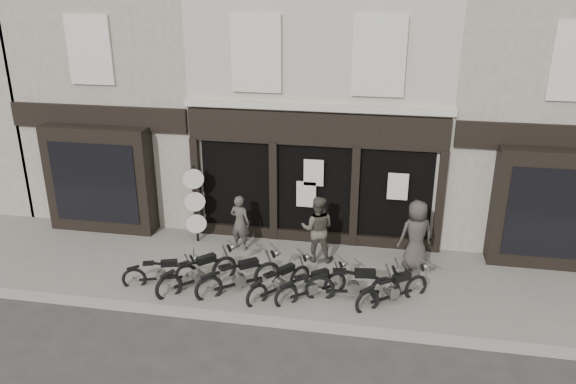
% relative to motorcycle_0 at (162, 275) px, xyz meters
% --- Properties ---
extents(ground_plane, '(90.00, 90.00, 0.00)m').
position_rel_motorcycle_0_xyz_m(ground_plane, '(3.37, 0.18, -0.36)').
color(ground_plane, '#2D2B28').
rests_on(ground_plane, ground).
extents(pavement, '(30.00, 4.20, 0.12)m').
position_rel_motorcycle_0_xyz_m(pavement, '(3.37, 1.08, -0.30)').
color(pavement, '#645F58').
rests_on(pavement, ground_plane).
extents(kerb, '(30.00, 0.25, 0.13)m').
position_rel_motorcycle_0_xyz_m(kerb, '(3.37, -1.07, -0.30)').
color(kerb, gray).
rests_on(kerb, ground_plane).
extents(central_building, '(7.30, 6.22, 8.34)m').
position_rel_motorcycle_0_xyz_m(central_building, '(3.37, 6.13, 3.72)').
color(central_building, '#AEA495').
rests_on(central_building, ground).
extents(neighbour_left, '(5.60, 6.73, 8.34)m').
position_rel_motorcycle_0_xyz_m(neighbour_left, '(-2.98, 6.08, 3.68)').
color(neighbour_left, '#A09787').
rests_on(neighbour_left, ground).
extents(neighbour_right, '(5.60, 6.73, 8.34)m').
position_rel_motorcycle_0_xyz_m(neighbour_right, '(9.72, 6.08, 3.68)').
color(neighbour_right, '#A09787').
rests_on(neighbour_right, ground).
extents(motorcycle_0, '(1.82, 0.88, 0.91)m').
position_rel_motorcycle_0_xyz_m(motorcycle_0, '(0.00, 0.00, 0.00)').
color(motorcycle_0, black).
rests_on(motorcycle_0, ground).
extents(motorcycle_1, '(1.71, 1.79, 1.07)m').
position_rel_motorcycle_0_xyz_m(motorcycle_1, '(0.94, 0.04, 0.06)').
color(motorcycle_1, black).
rests_on(motorcycle_1, ground).
extents(motorcycle_2, '(1.91, 1.56, 1.07)m').
position_rel_motorcycle_0_xyz_m(motorcycle_2, '(2.00, 0.04, 0.06)').
color(motorcycle_2, black).
rests_on(motorcycle_2, ground).
extents(motorcycle_3, '(1.43, 1.67, 0.95)m').
position_rel_motorcycle_0_xyz_m(motorcycle_3, '(2.99, 0.07, 0.02)').
color(motorcycle_3, black).
rests_on(motorcycle_3, ground).
extents(motorcycle_4, '(1.66, 1.39, 0.94)m').
position_rel_motorcycle_0_xyz_m(motorcycle_4, '(3.77, 0.05, 0.01)').
color(motorcycle_4, black).
rests_on(motorcycle_4, ground).
extents(motorcycle_5, '(2.26, 0.66, 1.09)m').
position_rel_motorcycle_0_xyz_m(motorcycle_5, '(4.76, 0.16, 0.07)').
color(motorcycle_5, black).
rests_on(motorcycle_5, ground).
extents(motorcycle_6, '(1.75, 1.47, 0.99)m').
position_rel_motorcycle_0_xyz_m(motorcycle_6, '(5.68, 0.17, 0.03)').
color(motorcycle_6, black).
rests_on(motorcycle_6, ground).
extents(man_left, '(0.65, 0.51, 1.59)m').
position_rel_motorcycle_0_xyz_m(man_left, '(1.43, 2.25, 0.56)').
color(man_left, '#3F3933').
rests_on(man_left, pavement).
extents(man_centre, '(0.91, 0.73, 1.83)m').
position_rel_motorcycle_0_xyz_m(man_centre, '(3.63, 1.97, 0.67)').
color(man_centre, '#464138').
rests_on(man_centre, pavement).
extents(man_right, '(1.08, 0.92, 1.88)m').
position_rel_motorcycle_0_xyz_m(man_right, '(6.20, 1.98, 0.70)').
color(man_right, '#37312E').
rests_on(man_right, pavement).
extents(advert_sign_post, '(0.56, 0.38, 2.41)m').
position_rel_motorcycle_0_xyz_m(advert_sign_post, '(0.08, 2.46, 0.82)').
color(advert_sign_post, black).
rests_on(advert_sign_post, ground).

